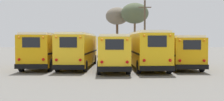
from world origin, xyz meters
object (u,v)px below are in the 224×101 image
Objects in this scene: bare_tree_0 at (135,14)px; school_bus_2 at (112,50)px; school_bus_1 at (79,49)px; school_bus_4 at (177,50)px; school_bus_0 at (46,49)px; bare_tree_1 at (117,17)px; school_bus_3 at (147,49)px; utility_pole at (145,28)px.

school_bus_2 is at bearing -101.05° from bare_tree_0.
school_bus_1 is 9.39m from school_bus_4.
bare_tree_1 is at bearing 69.45° from school_bus_0.
school_bus_0 is 0.98× the size of school_bus_3.
school_bus_0 is 19.57m from bare_tree_0.
school_bus_3 is 18.22m from bare_tree_0.
school_bus_4 is (12.51, 0.38, -0.13)m from school_bus_0.
bare_tree_0 is (-2.78, 15.88, 5.02)m from school_bus_4.
school_bus_1 is at bearing -121.29° from utility_pole.
school_bus_0 is at bearing -178.91° from school_bus_1.
school_bus_2 is 18.81m from bare_tree_0.
school_bus_1 is at bearing -112.18° from bare_tree_0.
school_bus_0 is 0.92× the size of school_bus_2.
bare_tree_0 is at bearing 107.64° from utility_pole.
school_bus_1 is 6.40m from school_bus_3.
school_bus_1 is 3.52m from school_bus_2.
utility_pole reaches higher than bare_tree_1.
school_bus_1 is 19.87m from bare_tree_1.
bare_tree_1 is (-2.28, 20.25, 4.62)m from school_bus_3.
school_bus_0 is 16.93m from utility_pole.
school_bus_3 is (6.26, -1.36, 0.06)m from school_bus_1.
school_bus_3 is 20.90m from bare_tree_1.
school_bus_4 is (3.13, 1.67, -0.18)m from school_bus_3.
school_bus_2 is 6.54m from school_bus_4.
utility_pole is at bearing 58.71° from school_bus_1.
utility_pole is at bearing -58.88° from bare_tree_1.
bare_tree_0 is at bearing 78.95° from school_bus_2.
utility_pole is 4.38m from bare_tree_0.
school_bus_0 is at bearing 172.14° from school_bus_3.
bare_tree_0 is at bearing 67.82° from school_bus_1.
school_bus_4 is 12.77m from utility_pole.
bare_tree_1 is (-3.74, 6.20, 2.15)m from utility_pole.
school_bus_0 is 1.24× the size of utility_pole.
school_bus_2 is 1.35× the size of utility_pole.
bare_tree_1 reaches higher than school_bus_2.
bare_tree_1 reaches higher than school_bus_0.
school_bus_2 is 1.07× the size of school_bus_3.
bare_tree_1 is at bearing 87.62° from school_bus_2.
school_bus_1 reaches higher than school_bus_2.
school_bus_4 is at bearing -82.35° from utility_pole.
school_bus_2 is 15.25m from utility_pole.
school_bus_4 is 1.31× the size of bare_tree_0.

